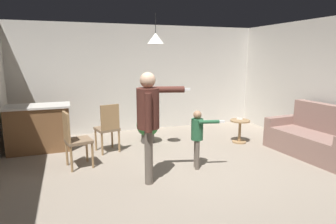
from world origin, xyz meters
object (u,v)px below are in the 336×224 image
dining_chair_by_counter (108,126)px  person_adult (149,115)px  couch_floral (315,139)px  person_child (198,133)px  spare_remote_on_table (240,119)px  potted_plant_corner (148,124)px  kitchen_counter (39,128)px  dining_chair_near_wall (74,138)px  side_table_by_couch (240,128)px

dining_chair_by_counter → person_adult: bearing=-90.0°
couch_floral → person_child: person_child is taller
couch_floral → spare_remote_on_table: size_ratio=14.32×
person_adult → dining_chair_by_counter: bearing=-151.4°
dining_chair_by_counter → potted_plant_corner: bearing=7.7°
dining_chair_by_counter → couch_floral: bearing=-36.0°
kitchen_counter → person_adult: 2.86m
couch_floral → kitchen_counter: 5.55m
dining_chair_near_wall → potted_plant_corner: dining_chair_near_wall is taller
kitchen_counter → potted_plant_corner: (2.25, -0.22, -0.06)m
side_table_by_couch → spare_remote_on_table: bearing=72.9°
dining_chair_by_counter → dining_chair_near_wall: same height
dining_chair_by_counter → dining_chair_near_wall: 0.92m
spare_remote_on_table → kitchen_counter: bearing=168.7°
couch_floral → potted_plant_corner: (-2.88, 1.89, 0.09)m
dining_chair_by_counter → person_child: bearing=-60.0°
side_table_by_couch → potted_plant_corner: (-1.96, 0.67, 0.10)m
kitchen_counter → dining_chair_near_wall: dining_chair_near_wall is taller
couch_floral → dining_chair_by_counter: size_ratio=1.86×
kitchen_counter → dining_chair_near_wall: size_ratio=1.26×
person_child → potted_plant_corner: bearing=-152.8°
couch_floral → spare_remote_on_table: (-0.91, 1.26, 0.21)m
person_child → potted_plant_corner: 1.80m
couch_floral → person_adult: (-3.39, -0.09, 0.72)m
person_adult → spare_remote_on_table: (2.49, 1.35, -0.52)m
person_adult → spare_remote_on_table: size_ratio=13.10×
person_adult → person_child: person_adult is taller
couch_floral → person_adult: 3.47m
dining_chair_near_wall → couch_floral: bearing=67.0°
person_adult → dining_chair_by_counter: size_ratio=1.70×
dining_chair_near_wall → spare_remote_on_table: bearing=84.2°
person_adult → potted_plant_corner: person_adult is taller
spare_remote_on_table → person_adult: bearing=-151.5°
couch_floral → dining_chair_near_wall: bearing=74.2°
person_child → person_adult: bearing=-61.8°
dining_chair_near_wall → potted_plant_corner: 1.88m
person_child → dining_chair_near_wall: 2.14m
kitchen_counter → spare_remote_on_table: bearing=-11.3°
side_table_by_couch → person_adult: size_ratio=0.31×
kitchen_counter → side_table_by_couch: kitchen_counter is taller
side_table_by_couch → dining_chair_by_counter: bearing=174.0°
side_table_by_couch → dining_chair_by_counter: dining_chair_by_counter is taller
couch_floral → person_adult: person_adult is taller
side_table_by_couch → spare_remote_on_table: 0.22m
kitchen_counter → spare_remote_on_table: (4.22, -0.84, 0.06)m
couch_floral → side_table_by_couch: size_ratio=3.58×
person_child → dining_chair_by_counter: 1.91m
person_adult → dining_chair_near_wall: bearing=-117.9°
couch_floral → potted_plant_corner: 3.45m
couch_floral → side_table_by_couch: couch_floral is taller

